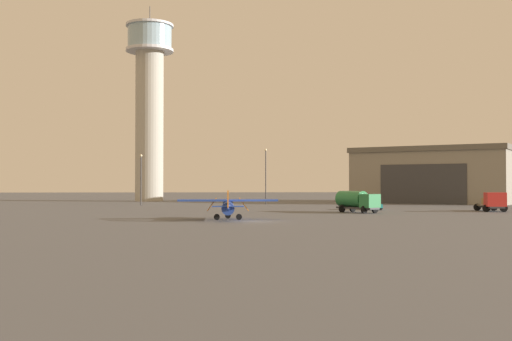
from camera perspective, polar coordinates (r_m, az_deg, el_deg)
ground_plane at (r=62.60m, az=-0.16°, el=-4.75°), size 400.00×400.00×0.00m
control_tower at (r=135.53m, az=-9.87°, el=6.63°), size 10.26×10.26×42.37m
hangar at (r=128.73m, az=16.50°, el=-0.43°), size 37.08×35.06×10.93m
airplane_blue at (r=65.01m, az=-2.63°, el=-3.31°), size 10.66×8.38×3.16m
truck_fuel_tanker_green at (r=82.09m, az=9.35°, el=-2.77°), size 5.18×6.38×2.86m
truck_flatbed_red at (r=89.83m, az=21.12°, el=-2.77°), size 3.72×6.12×2.64m
car_teal at (r=91.28m, az=10.68°, el=-3.14°), size 2.66×4.21×1.37m
light_post_west at (r=112.20m, az=0.91°, el=-0.13°), size 0.44×0.44×10.20m
light_post_east at (r=108.87m, az=-10.65°, el=-0.42°), size 0.44×0.44×8.94m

